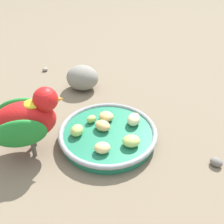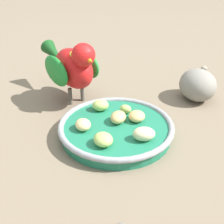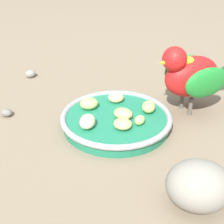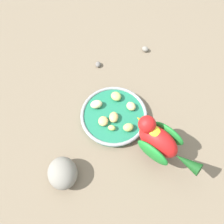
% 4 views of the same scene
% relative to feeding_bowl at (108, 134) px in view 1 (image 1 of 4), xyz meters
% --- Properties ---
extents(ground_plane, '(4.00, 4.00, 0.00)m').
position_rel_feeding_bowl_xyz_m(ground_plane, '(-0.01, 0.02, -0.02)').
color(ground_plane, '#756651').
extents(feeding_bowl, '(0.22, 0.22, 0.03)m').
position_rel_feeding_bowl_xyz_m(feeding_bowl, '(0.00, 0.00, 0.00)').
color(feeding_bowl, '#1E7251').
rests_on(feeding_bowl, ground_plane).
extents(apple_piece_0, '(0.03, 0.02, 0.02)m').
position_rel_feeding_bowl_xyz_m(apple_piece_0, '(-0.00, -0.05, 0.02)').
color(apple_piece_0, '#B2CC66').
rests_on(apple_piece_0, feeding_bowl).
extents(apple_piece_1, '(0.03, 0.04, 0.02)m').
position_rel_feeding_bowl_xyz_m(apple_piece_1, '(0.00, -0.01, 0.02)').
color(apple_piece_1, tan).
rests_on(apple_piece_1, feeding_bowl).
extents(apple_piece_2, '(0.04, 0.04, 0.02)m').
position_rel_feeding_bowl_xyz_m(apple_piece_2, '(0.05, 0.03, 0.02)').
color(apple_piece_2, '#E5C67F').
rests_on(apple_piece_2, feeding_bowl).
extents(apple_piece_3, '(0.04, 0.04, 0.02)m').
position_rel_feeding_bowl_xyz_m(apple_piece_3, '(0.05, -0.04, 0.02)').
color(apple_piece_3, '#B2CC66').
rests_on(apple_piece_3, feeding_bowl).
extents(apple_piece_4, '(0.05, 0.05, 0.02)m').
position_rel_feeding_bowl_xyz_m(apple_piece_4, '(-0.00, 0.06, 0.02)').
color(apple_piece_4, '#B2CC66').
rests_on(apple_piece_4, feeding_bowl).
extents(apple_piece_5, '(0.05, 0.04, 0.02)m').
position_rel_feeding_bowl_xyz_m(apple_piece_5, '(-0.06, 0.02, 0.02)').
color(apple_piece_5, beige).
rests_on(apple_piece_5, feeding_bowl).
extents(apple_piece_6, '(0.04, 0.04, 0.02)m').
position_rel_feeding_bowl_xyz_m(apple_piece_6, '(-0.03, -0.03, 0.02)').
color(apple_piece_6, tan).
rests_on(apple_piece_6, feeding_bowl).
extents(parrot, '(0.19, 0.15, 0.15)m').
position_rel_feeding_bowl_xyz_m(parrot, '(0.14, -0.10, 0.07)').
color(parrot, '#59544C').
rests_on(parrot, ground_plane).
extents(rock_large, '(0.12, 0.12, 0.07)m').
position_rel_feeding_bowl_xyz_m(rock_large, '(-0.12, -0.21, 0.02)').
color(rock_large, gray).
rests_on(rock_large, ground_plane).
extents(pebble_0, '(0.02, 0.03, 0.02)m').
position_rel_feeding_bowl_xyz_m(pebble_0, '(-0.09, 0.22, -0.01)').
color(pebble_0, slate).
rests_on(pebble_0, ground_plane).
extents(pebble_1, '(0.02, 0.02, 0.01)m').
position_rel_feeding_bowl_xyz_m(pebble_1, '(-0.11, -0.39, -0.01)').
color(pebble_1, gray).
rests_on(pebble_1, ground_plane).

